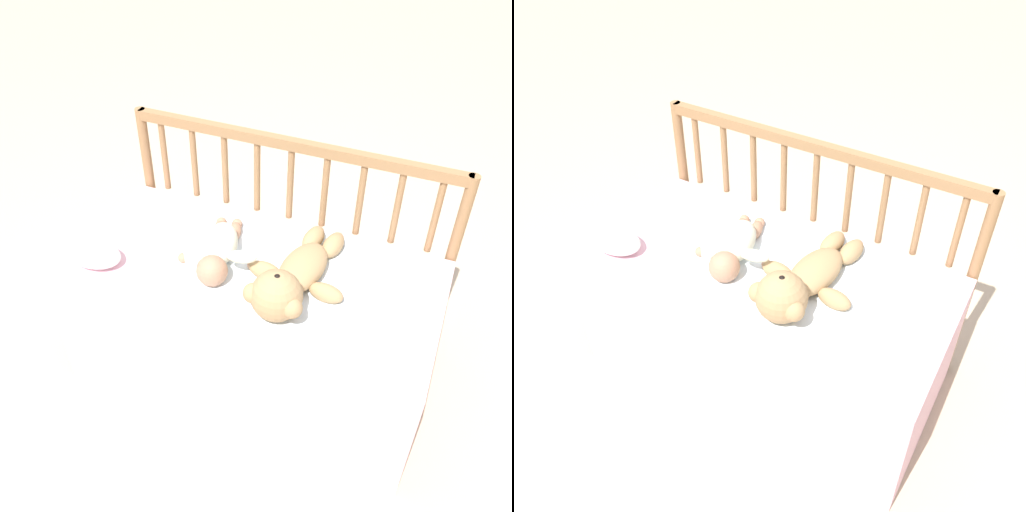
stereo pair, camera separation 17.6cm
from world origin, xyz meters
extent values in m
plane|color=#C6B293|center=(0.00, 0.00, 0.00)|extent=(12.00, 12.00, 0.00)
cube|color=#EDB7C6|center=(0.00, 0.00, 0.23)|extent=(1.16, 0.58, 0.47)
cylinder|color=#997047|center=(-0.56, 0.32, 0.39)|extent=(0.04, 0.04, 0.78)
cylinder|color=#997047|center=(0.56, 0.32, 0.39)|extent=(0.04, 0.04, 0.78)
cube|color=#997047|center=(0.00, 0.32, 0.76)|extent=(1.12, 0.03, 0.04)
cylinder|color=#997047|center=(-0.48, 0.32, 0.60)|extent=(0.02, 0.02, 0.27)
cylinder|color=#997047|center=(-0.36, 0.32, 0.60)|extent=(0.02, 0.02, 0.27)
cylinder|color=#997047|center=(-0.24, 0.32, 0.60)|extent=(0.02, 0.02, 0.27)
cylinder|color=#997047|center=(-0.12, 0.32, 0.60)|extent=(0.02, 0.02, 0.27)
cylinder|color=#997047|center=(0.00, 0.32, 0.60)|extent=(0.02, 0.02, 0.27)
cylinder|color=#997047|center=(0.12, 0.32, 0.60)|extent=(0.02, 0.02, 0.27)
cylinder|color=#997047|center=(0.24, 0.32, 0.60)|extent=(0.02, 0.02, 0.27)
cylinder|color=#997047|center=(0.36, 0.32, 0.60)|extent=(0.02, 0.02, 0.27)
cylinder|color=#997047|center=(0.48, 0.32, 0.60)|extent=(0.02, 0.02, 0.27)
cube|color=white|center=(0.04, 0.01, 0.47)|extent=(0.78, 0.52, 0.01)
ellipsoid|color=tan|center=(0.15, 0.03, 0.51)|extent=(0.15, 0.25, 0.08)
sphere|color=tan|center=(0.13, -0.14, 0.54)|extent=(0.15, 0.15, 0.15)
sphere|color=beige|center=(0.13, -0.14, 0.59)|extent=(0.06, 0.06, 0.06)
sphere|color=black|center=(0.13, -0.14, 0.61)|extent=(0.02, 0.02, 0.02)
sphere|color=tan|center=(0.18, -0.18, 0.55)|extent=(0.06, 0.06, 0.06)
sphere|color=tan|center=(0.06, -0.16, 0.55)|extent=(0.06, 0.06, 0.06)
ellipsoid|color=tan|center=(0.24, -0.03, 0.50)|extent=(0.11, 0.07, 0.06)
ellipsoid|color=tan|center=(0.04, -0.01, 0.50)|extent=(0.11, 0.07, 0.06)
ellipsoid|color=tan|center=(0.20, 0.19, 0.50)|extent=(0.07, 0.13, 0.06)
ellipsoid|color=tan|center=(0.13, 0.19, 0.50)|extent=(0.07, 0.13, 0.06)
ellipsoid|color=#EAEACC|center=(-0.13, 0.03, 0.52)|extent=(0.15, 0.21, 0.10)
sphere|color=tan|center=(-0.10, -0.09, 0.52)|extent=(0.10, 0.10, 0.10)
ellipsoid|color=#EAEACC|center=(-0.03, -0.03, 0.55)|extent=(0.10, 0.06, 0.04)
ellipsoid|color=#EAEACC|center=(-0.20, -0.03, 0.49)|extent=(0.10, 0.06, 0.04)
sphere|color=tan|center=(-0.01, 0.01, 0.49)|extent=(0.03, 0.03, 0.03)
sphere|color=tan|center=(-0.23, -0.04, 0.49)|extent=(0.03, 0.03, 0.03)
ellipsoid|color=tan|center=(-0.13, 0.14, 0.49)|extent=(0.07, 0.10, 0.04)
ellipsoid|color=tan|center=(-0.18, 0.13, 0.49)|extent=(0.07, 0.10, 0.04)
sphere|color=tan|center=(-0.14, 0.18, 0.49)|extent=(0.04, 0.04, 0.04)
sphere|color=tan|center=(-0.19, 0.17, 0.49)|extent=(0.04, 0.04, 0.04)
ellipsoid|color=white|center=(-0.50, -0.14, 0.50)|extent=(0.19, 0.12, 0.06)
camera|label=1|loc=(0.51, -1.22, 1.68)|focal=40.00mm
camera|label=2|loc=(0.66, -1.14, 1.68)|focal=40.00mm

